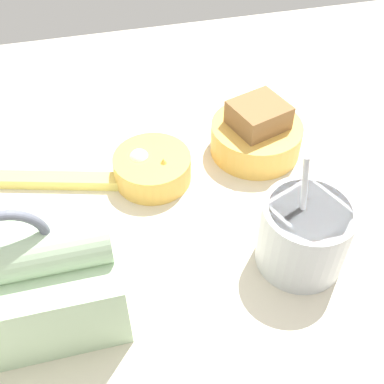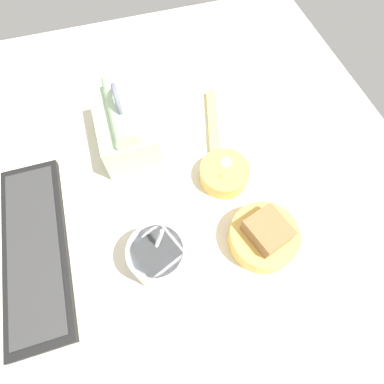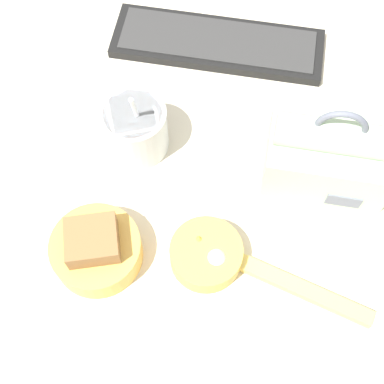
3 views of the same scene
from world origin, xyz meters
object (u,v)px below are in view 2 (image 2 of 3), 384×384
(keyboard, at_px, (35,247))
(soup_cup, at_px, (159,257))
(bento_bowl_sandwich, at_px, (264,236))
(chopstick_case, at_px, (213,125))
(bento_bowl_snacks, at_px, (224,174))
(lunch_bag, at_px, (125,125))

(keyboard, height_order, soup_cup, soup_cup)
(soup_cup, bearing_deg, keyboard, 66.56)
(keyboard, bearing_deg, soup_cup, -113.44)
(soup_cup, height_order, bento_bowl_sandwich, soup_cup)
(bento_bowl_sandwich, distance_m, chopstick_case, 0.32)
(bento_bowl_sandwich, height_order, bento_bowl_snacks, bento_bowl_sandwich)
(bento_bowl_snacks, bearing_deg, keyboard, 96.28)
(keyboard, bearing_deg, bento_bowl_sandwich, -104.80)
(lunch_bag, relative_size, bento_bowl_snacks, 1.76)
(bento_bowl_snacks, bearing_deg, lunch_bag, 48.05)
(chopstick_case, bearing_deg, bento_bowl_sandwich, 179.87)
(lunch_bag, relative_size, chopstick_case, 0.88)
(keyboard, distance_m, bento_bowl_sandwich, 0.47)
(lunch_bag, xyz_separation_m, bento_bowl_snacks, (-0.17, -0.19, -0.04))
(bento_bowl_sandwich, bearing_deg, chopstick_case, -0.13)
(bento_bowl_snacks, xyz_separation_m, chopstick_case, (0.15, -0.03, -0.01))
(bento_bowl_sandwich, xyz_separation_m, bento_bowl_snacks, (0.17, 0.02, -0.01))
(chopstick_case, bearing_deg, bento_bowl_snacks, 170.49)
(lunch_bag, xyz_separation_m, chopstick_case, (-0.02, -0.21, -0.05))
(bento_bowl_sandwich, bearing_deg, keyboard, 75.20)
(lunch_bag, relative_size, bento_bowl_sandwich, 1.42)
(bento_bowl_snacks, relative_size, chopstick_case, 0.50)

